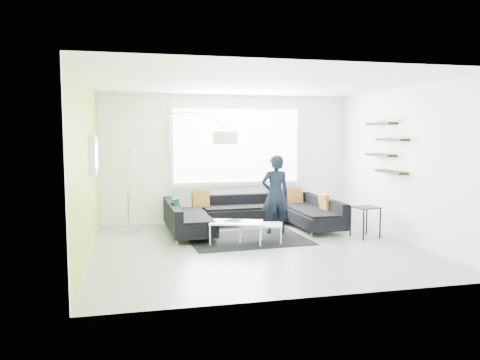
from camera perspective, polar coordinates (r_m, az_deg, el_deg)
name	(u,v)px	position (r m, az deg, el deg)	size (l,w,h in m)	color
ground	(257,248)	(8.13, 2.07, -8.29)	(5.50, 5.50, 0.00)	gray
room_shell	(256,142)	(8.10, 1.99, 4.60)	(5.54, 5.04, 2.82)	white
sectional_sofa	(251,215)	(9.52, 1.35, -4.28)	(3.39, 2.15, 0.72)	black
rug	(248,239)	(8.77, 0.97, -7.21)	(2.17, 1.58, 0.01)	black
coffee_table	(249,232)	(8.50, 1.09, -6.32)	(1.20, 0.70, 0.39)	white
arc_lamp	(127,172)	(9.52, -13.59, 0.92)	(2.25, 0.88, 2.40)	silver
side_table	(365,222)	(9.19, 15.01, -4.98)	(0.43, 0.43, 0.59)	black
person	(275,194)	(9.20, 4.31, -1.76)	(0.58, 0.39, 1.55)	black
laptop	(234,221)	(8.41, -0.73, -5.00)	(0.38, 0.29, 0.03)	black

